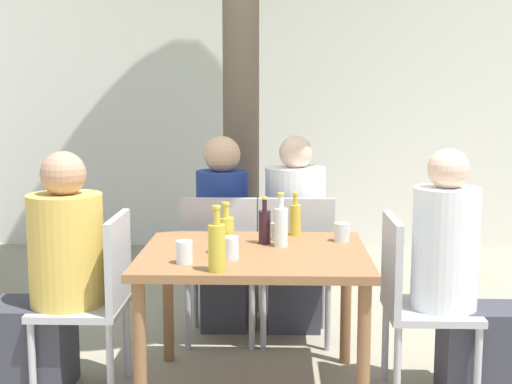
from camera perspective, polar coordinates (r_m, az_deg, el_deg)
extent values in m
cube|color=white|center=(6.86, 0.80, 7.22)|extent=(10.00, 0.08, 2.80)
cylinder|color=brown|center=(4.79, -1.21, 6.42)|extent=(0.24, 0.24, 2.75)
cube|color=brown|center=(3.54, -0.15, -5.04)|extent=(1.12, 0.95, 0.04)
cylinder|color=brown|center=(3.31, -9.28, -12.84)|extent=(0.06, 0.06, 0.70)
cylinder|color=brown|center=(3.27, 8.59, -13.05)|extent=(0.06, 0.06, 0.70)
cylinder|color=brown|center=(4.08, -7.05, -8.66)|extent=(0.06, 0.06, 0.70)
cylinder|color=brown|center=(4.05, 7.20, -8.78)|extent=(0.06, 0.06, 0.70)
cube|color=#B2B2B7|center=(3.74, -13.88, -8.93)|extent=(0.44, 0.44, 0.04)
cube|color=#B2B2B7|center=(3.63, -10.96, -5.40)|extent=(0.04, 0.44, 0.45)
cylinder|color=#B2B2B7|center=(4.04, -15.68, -11.13)|extent=(0.04, 0.04, 0.42)
cylinder|color=#B2B2B7|center=(3.70, -17.46, -13.04)|extent=(0.04, 0.04, 0.42)
cylinder|color=#B2B2B7|center=(3.95, -10.30, -11.43)|extent=(0.04, 0.04, 0.42)
cylinder|color=#B2B2B7|center=(3.60, -11.58, -13.45)|extent=(0.04, 0.04, 0.42)
cube|color=#B2B2B7|center=(3.69, 13.80, -9.18)|extent=(0.44, 0.44, 0.04)
cube|color=#B2B2B7|center=(3.59, 10.80, -5.56)|extent=(0.04, 0.44, 0.45)
cylinder|color=#B2B2B7|center=(3.64, 17.32, -13.44)|extent=(0.04, 0.04, 0.42)
cylinder|color=#B2B2B7|center=(3.98, 15.84, -11.44)|extent=(0.04, 0.04, 0.42)
cylinder|color=#B2B2B7|center=(3.56, 11.24, -13.72)|extent=(0.04, 0.04, 0.42)
cylinder|color=#B2B2B7|center=(3.91, 10.31, -11.64)|extent=(0.04, 0.04, 0.42)
cube|color=#B2B2B7|center=(4.39, -2.74, -6.13)|extent=(0.44, 0.44, 0.04)
cube|color=#B2B2B7|center=(4.14, -2.98, -3.56)|extent=(0.44, 0.04, 0.45)
cylinder|color=#B2B2B7|center=(4.62, -0.16, -8.32)|extent=(0.04, 0.04, 0.42)
cylinder|color=#B2B2B7|center=(4.65, -4.89, -8.25)|extent=(0.04, 0.04, 0.42)
cylinder|color=#B2B2B7|center=(4.26, -0.33, -9.80)|extent=(0.04, 0.04, 0.42)
cylinder|color=#B2B2B7|center=(4.29, -5.49, -9.70)|extent=(0.04, 0.04, 0.42)
cube|color=#B2B2B7|center=(4.37, 3.14, -6.17)|extent=(0.44, 0.44, 0.04)
cube|color=#B2B2B7|center=(4.12, 3.24, -3.60)|extent=(0.44, 0.04, 0.45)
cylinder|color=#B2B2B7|center=(4.63, 5.44, -8.34)|extent=(0.04, 0.04, 0.42)
cylinder|color=#B2B2B7|center=(4.62, 0.68, -8.33)|extent=(0.04, 0.04, 0.42)
cylinder|color=#B2B2B7|center=(4.27, 5.77, -9.81)|extent=(0.04, 0.04, 0.42)
cylinder|color=#B2B2B7|center=(4.26, 0.58, -9.80)|extent=(0.04, 0.04, 0.42)
cube|color=#383842|center=(3.89, -17.54, -11.72)|extent=(0.40, 0.33, 0.46)
cylinder|color=gold|center=(3.68, -14.94, -4.47)|extent=(0.37, 0.37, 0.56)
sphere|color=tan|center=(3.62, -15.17, 1.41)|extent=(0.22, 0.22, 0.22)
cube|color=#383842|center=(3.82, 17.59, -12.09)|extent=(0.40, 0.29, 0.46)
cylinder|color=white|center=(3.62, 14.91, -4.36)|extent=(0.32, 0.32, 0.60)
sphere|color=beige|center=(3.56, 15.14, 1.78)|extent=(0.20, 0.20, 0.20)
cube|color=#383842|center=(4.69, -2.47, -7.84)|extent=(0.29, 0.40, 0.46)
cylinder|color=navy|center=(4.38, -2.70, -2.06)|extent=(0.32, 0.32, 0.57)
sphere|color=tan|center=(4.32, -2.74, 3.01)|extent=(0.22, 0.22, 0.22)
cube|color=#383842|center=(4.68, 3.05, -7.88)|extent=(0.33, 0.40, 0.46)
cylinder|color=white|center=(4.36, 3.16, -1.93)|extent=(0.37, 0.37, 0.60)
sphere|color=beige|center=(4.31, 3.20, 3.19)|extent=(0.20, 0.20, 0.20)
cylinder|color=gold|center=(3.89, 3.16, -2.26)|extent=(0.06, 0.06, 0.17)
cylinder|color=gold|center=(3.87, 3.17, -0.62)|extent=(0.02, 0.02, 0.06)
cylinder|color=gold|center=(3.87, 3.18, -0.11)|extent=(0.03, 0.03, 0.01)
cylinder|color=#331923|center=(3.68, 0.69, -2.83)|extent=(0.06, 0.06, 0.17)
cylinder|color=#331923|center=(3.66, 0.70, -1.05)|extent=(0.02, 0.02, 0.06)
cylinder|color=gold|center=(3.65, 0.70, -0.49)|extent=(0.03, 0.03, 0.01)
cylinder|color=gold|center=(3.44, -2.41, -3.55)|extent=(0.08, 0.08, 0.18)
cylinder|color=gold|center=(3.42, -2.42, -1.55)|extent=(0.03, 0.03, 0.06)
cylinder|color=gold|center=(3.41, -2.43, -0.93)|extent=(0.04, 0.04, 0.01)
cylinder|color=silver|center=(3.61, 2.00, -2.86)|extent=(0.07, 0.07, 0.20)
cylinder|color=silver|center=(3.59, 2.01, -0.79)|extent=(0.03, 0.03, 0.07)
cylinder|color=gold|center=(3.58, 2.01, -0.16)|extent=(0.03, 0.03, 0.01)
cylinder|color=gold|center=(3.13, -3.15, -4.51)|extent=(0.08, 0.08, 0.21)
cylinder|color=gold|center=(3.10, -3.17, -1.98)|extent=(0.03, 0.03, 0.07)
cylinder|color=gold|center=(3.09, -3.17, -1.20)|extent=(0.04, 0.04, 0.01)
cylinder|color=silver|center=(3.78, 1.69, -3.18)|extent=(0.07, 0.07, 0.09)
cylinder|color=white|center=(3.29, -5.76, -4.81)|extent=(0.08, 0.08, 0.11)
cylinder|color=silver|center=(3.76, 6.87, -3.22)|extent=(0.08, 0.08, 0.10)
cylinder|color=silver|center=(3.35, -2.08, -4.49)|extent=(0.08, 0.08, 0.11)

